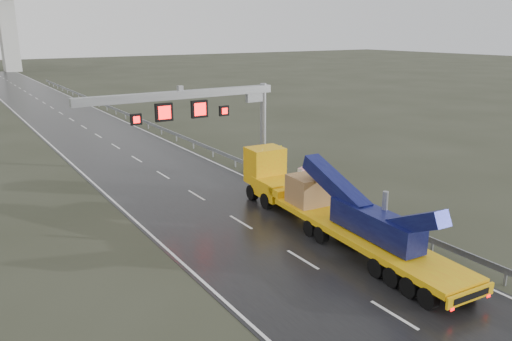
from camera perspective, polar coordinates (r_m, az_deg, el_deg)
ground at (r=22.94m, az=11.68°, el=-13.68°), size 400.00×400.00×0.00m
road at (r=56.94m, az=-17.58°, el=3.79°), size 11.00×200.00×0.02m
guardrail at (r=49.61m, az=-7.68°, el=3.51°), size 0.20×140.00×1.40m
sign_gantry at (r=36.37m, az=-5.51°, el=6.98°), size 14.90×1.20×7.42m
heavy_haul_truck at (r=29.04m, az=7.28°, el=-3.48°), size 3.89×18.03×4.20m
exit_sign_pair at (r=38.65m, az=2.06°, el=1.73°), size 1.46×0.12×2.50m
striped_barrier at (r=37.60m, az=5.28°, el=-0.56°), size 0.80×0.62×1.20m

